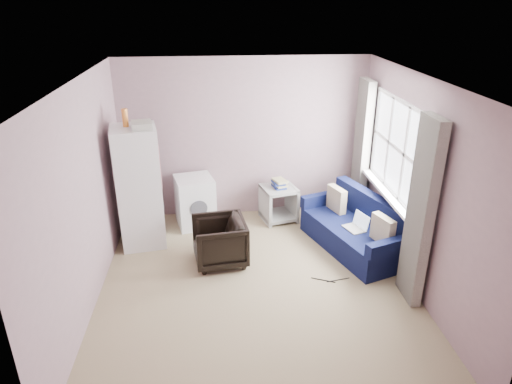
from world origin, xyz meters
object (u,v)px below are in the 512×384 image
Objects in this scene: armchair at (219,239)px; sofa at (357,230)px; washing_machine at (195,201)px; fridge at (139,187)px; side_table at (279,201)px.

sofa is (1.93, 0.21, -0.07)m from armchair.
armchair is 0.88× the size of washing_machine.
fridge reaches higher than sofa.
sofa is at bearing 88.73° from armchair.
side_table is (2.03, 0.55, -0.55)m from fridge.
washing_machine is at bearing 24.56° from fridge.
sofa is at bearing -18.00° from fridge.
fridge is 1.06× the size of sofa.
side_table is 1.38m from sofa.
fridge is at bearing -127.65° from armchair.
sofa is (2.28, -0.92, -0.13)m from washing_machine.
side_table is at bearing 133.71° from armchair.
fridge is 3.09m from sofa.
armchair is at bearing -86.34° from washing_machine.
washing_machine is 2.46m from sofa.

